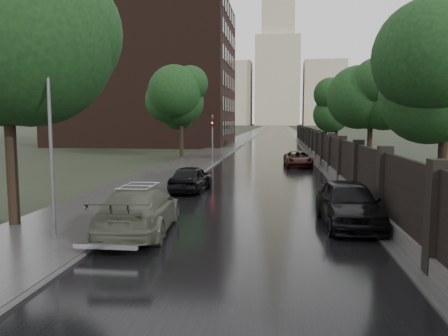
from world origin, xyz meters
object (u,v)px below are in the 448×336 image
hatchback_left (191,178)px  car_right_near (348,203)px  volga_sedan (139,210)px  tree_right_c (337,108)px  tree_right_a (446,85)px  car_right_far (298,159)px  traffic_light (212,135)px  tree_left_near (5,29)px  tree_right_b (371,101)px  tree_left_far (181,102)px  lamp_post (51,152)px

hatchback_left → car_right_near: 9.28m
volga_sedan → hatchback_left: (0.03, 8.18, -0.07)m
tree_right_c → volga_sedan: bearing=-106.3°
tree_right_a → hatchback_left: (-10.81, 3.16, -4.29)m
volga_sedan → car_right_far: volga_sedan is taller
traffic_light → car_right_far: (6.85, -1.27, -1.80)m
tree_left_near → tree_right_a: tree_left_near is taller
tree_right_b → volga_sedan: size_ratio=1.39×
car_right_far → tree_left_far: bearing=145.9°
tree_left_near → hatchback_left: tree_left_near is taller
tree_right_c → traffic_light: 19.26m
tree_right_b → tree_right_c: (0.00, 18.00, 0.00)m
traffic_light → car_right_far: bearing=-10.5°
tree_right_a → hatchback_left: bearing=163.7°
tree_right_b → car_right_near: tree_right_b is taller
tree_right_b → lamp_post: size_ratio=1.37×
tree_right_a → tree_right_b: (0.00, 14.00, 0.00)m
lamp_post → car_right_near: (8.80, 3.25, -1.89)m
tree_right_c → hatchback_left: 31.10m
tree_left_near → lamp_post: tree_left_near is taller
tree_left_far → hatchback_left: bearing=-76.0°
tree_right_c → hatchback_left: (-10.81, -28.84, -4.29)m
lamp_post → volga_sedan: (2.06, 1.48, -1.94)m
lamp_post → traffic_light: 23.52m
tree_right_b → lamp_post: (-12.90, -20.50, -2.28)m
tree_left_far → traffic_light: tree_left_far is taller
tree_left_far → tree_left_near: bearing=-89.2°
tree_left_near → car_right_far: size_ratio=2.13×
tree_left_far → tree_right_c: tree_left_far is taller
tree_right_a → tree_right_c: bearing=90.0°
tree_left_near → car_right_far: bearing=63.9°
tree_left_near → traffic_light: bearing=81.5°
tree_left_near → volga_sedan: bearing=-0.3°
tree_right_a → hatchback_left: size_ratio=1.80×
tree_right_b → car_right_near: bearing=-103.4°
car_right_near → car_right_far: car_right_near is taller
car_right_far → tree_left_near: bearing=-119.4°
lamp_post → tree_left_near: bearing=145.7°
tree_left_far → lamp_post: size_ratio=1.45×
tree_right_b → tree_right_c: 18.00m
traffic_light → volga_sedan: (0.96, -22.02, -1.66)m
tree_left_far → hatchback_left: size_ratio=1.90×
tree_left_far → lamp_post: (2.60, -28.50, -2.57)m
tree_right_c → traffic_light: size_ratio=1.75×
tree_left_far → car_right_near: 28.06m
lamp_post → car_right_far: size_ratio=1.19×
tree_left_near → tree_left_far: bearing=90.8°
tree_left_near → tree_right_a: 15.97m
tree_right_b → hatchback_left: tree_right_b is taller
hatchback_left → tree_left_far: bearing=-72.8°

